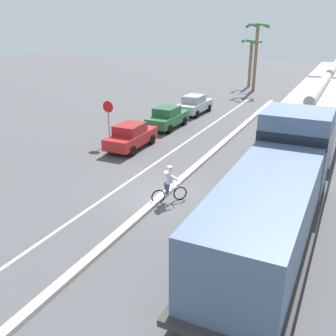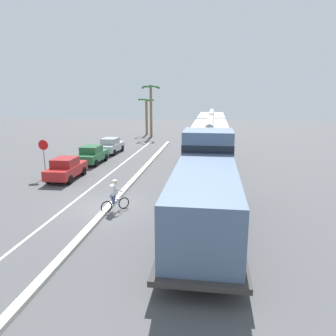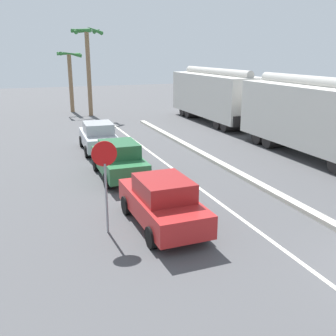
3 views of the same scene
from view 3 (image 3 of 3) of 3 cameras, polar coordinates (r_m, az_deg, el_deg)
The scene contains 10 objects.
median_curb at distance 15.49m, azimuth 16.28°, elevation -4.11°, with size 0.36×36.00×0.16m, color beige.
lane_stripe at distance 14.27m, azimuth 8.45°, elevation -5.72°, with size 0.14×36.00×0.01m, color silver.
hopper_car_lead at distance 21.75m, azimuth 21.01°, elevation 6.73°, with size 2.90×10.60×4.18m.
hopper_car_middle at distance 31.30m, azimuth 6.81°, elevation 10.37°, with size 2.90×10.60×4.18m.
parked_car_red at distance 12.44m, azimuth -0.84°, elevation -4.93°, with size 1.89×4.23×1.62m.
parked_car_green at distance 17.39m, azimuth -7.14°, elevation 1.23°, with size 1.88×4.22×1.62m.
parked_car_silver at distance 22.33m, azimuth -10.07°, elevation 4.51°, with size 1.98×4.27×1.62m.
stop_sign at distance 11.75m, azimuth -9.13°, elevation -0.21°, with size 0.76×0.08×2.88m.
palm_tree_near at distance 37.62m, azimuth -14.06°, elevation 13.88°, with size 2.25×2.27×5.52m.
palm_tree_far at distance 35.07m, azimuth -11.61°, elevation 16.35°, with size 2.74×2.72×7.44m.
Camera 3 is at (-8.96, -5.48, 5.36)m, focal length 42.00 mm.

